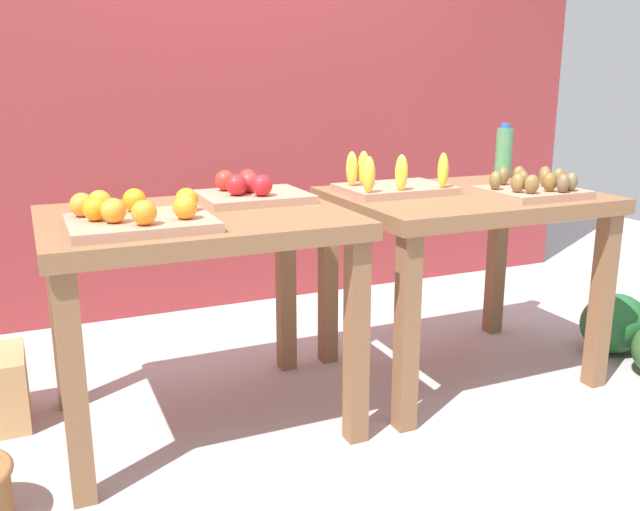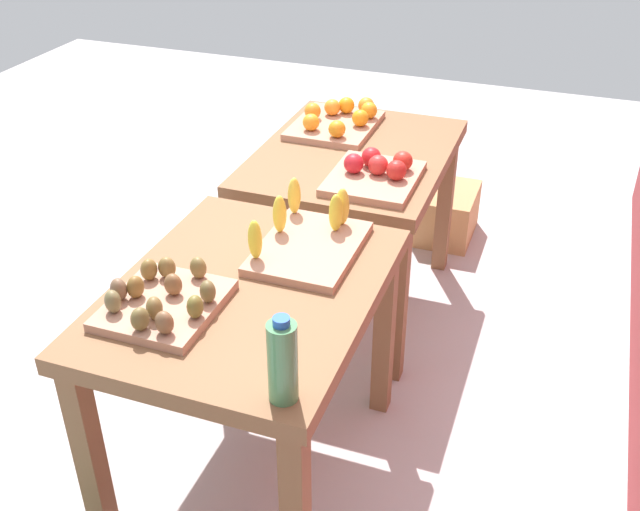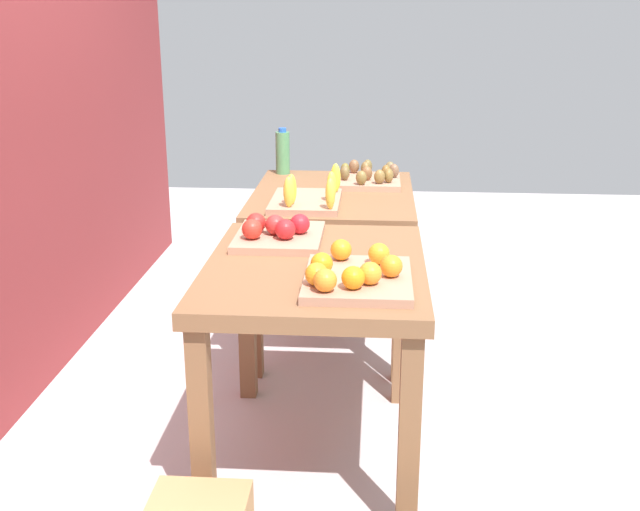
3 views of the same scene
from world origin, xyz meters
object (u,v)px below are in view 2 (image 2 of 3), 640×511
Objects in this scene: display_table_left at (353,175)px; wicker_basket at (336,200)px; apple_bin at (376,173)px; orange_bin at (338,120)px; water_bottle at (283,361)px; display_table_right at (248,317)px; kiwi_bin at (163,300)px; banana_crate at (307,239)px; cardboard_produce_box at (447,213)px.

display_table_left reaches higher than wicker_basket.
orange_bin is at bearing -145.92° from apple_bin.
water_bottle reaches higher than display_table_left.
kiwi_bin is at bearing -42.39° from display_table_right.
banana_crate is 0.56m from kiwi_bin.
wicker_basket is (-1.06, -0.52, -0.73)m from apple_bin.
apple_bin is at bearing -174.21° from water_bottle.
water_bottle is at bearing 35.13° from display_table_right.
cardboard_produce_box is (-1.05, 0.13, -0.69)m from apple_bin.
kiwi_bin is (1.54, -0.03, -0.00)m from orange_bin.
display_table_left is 1.05m from wicker_basket.
orange_bin is at bearing -145.93° from display_table_left.
wicker_basket is (-1.64, -0.45, -0.73)m from banana_crate.
apple_bin reaches higher than orange_bin.
water_bottle is at bearing 15.53° from wicker_basket.
display_table_right is at bearing -144.87° from water_bottle.
display_table_left reaches higher than cardboard_produce_box.
apple_bin is (0.25, 0.17, 0.16)m from display_table_left.
apple_bin is 1.25× the size of wicker_basket.
banana_crate is (0.58, -0.07, 0.00)m from apple_bin.
orange_bin is 0.96m from wicker_basket.
wicker_basket is 0.65m from cardboard_produce_box.
water_bottle is 2.57m from wicker_basket.
kiwi_bin is 1.43× the size of water_bottle.
kiwi_bin is at bearing -18.35° from apple_bin.
water_bottle is (0.23, 0.48, 0.08)m from kiwi_bin.
display_table_right is at bearing -19.34° from banana_crate.
display_table_left is at bearing 34.07° from orange_bin.
cardboard_produce_box is (-1.92, 0.30, -0.54)m from display_table_right.
cardboard_produce_box is (0.00, 0.65, 0.04)m from wicker_basket.
cardboard_produce_box is at bearing 89.68° from wicker_basket.
wicker_basket is at bearing -175.42° from kiwi_bin.
water_bottle is at bearing 11.08° from display_table_left.
orange_bin is (-0.22, -0.15, 0.16)m from display_table_left.
apple_bin reaches higher than wicker_basket.
display_table_right is 0.31m from kiwi_bin.
orange_bin is 1.74× the size of water_bottle.
kiwi_bin is at bearing -7.79° from display_table_left.
banana_crate reaches higher than apple_bin.
display_table_right is at bearing 0.00° from display_table_left.
apple_bin is at bearing 168.74° from display_table_right.
banana_crate reaches higher than cardboard_produce_box.
water_bottle is at bearing 5.79° from apple_bin.
kiwi_bin is at bearing -1.15° from orange_bin.
kiwi_bin is 2.28m from cardboard_produce_box.
orange_bin reaches higher than kiwi_bin.
display_table_left is at bearing -168.92° from water_bottle.
display_table_right reaches higher than cardboard_produce_box.
kiwi_bin is (0.48, -0.28, -0.00)m from banana_crate.
banana_crate is 0.75m from water_bottle.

